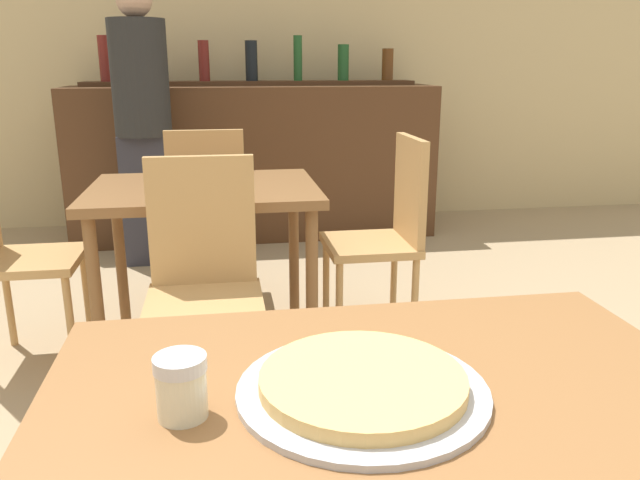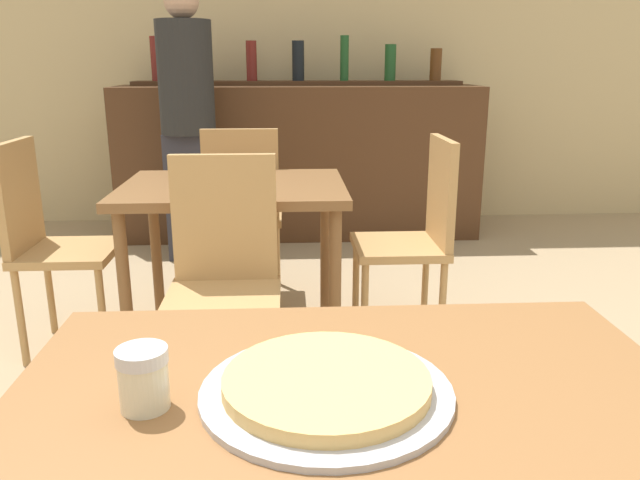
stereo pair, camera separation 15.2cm
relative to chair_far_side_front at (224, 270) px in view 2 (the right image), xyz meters
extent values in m
cube|color=#D1B784|center=(0.33, 2.96, 0.86)|extent=(8.00, 0.05, 2.80)
cube|color=brown|center=(0.33, -1.21, 0.18)|extent=(1.13, 0.73, 0.04)
cylinder|color=brown|center=(0.83, -0.91, -0.19)|extent=(0.05, 0.05, 0.69)
cube|color=brown|center=(0.00, 0.54, 0.19)|extent=(0.96, 0.74, 0.04)
cylinder|color=brown|center=(-0.42, 0.23, -0.18)|extent=(0.05, 0.05, 0.71)
cylinder|color=brown|center=(0.42, 0.23, -0.18)|extent=(0.05, 0.05, 0.71)
cylinder|color=brown|center=(-0.42, 0.84, -0.18)|extent=(0.05, 0.05, 0.71)
cylinder|color=brown|center=(0.42, 0.84, -0.18)|extent=(0.05, 0.05, 0.71)
cube|color=#4C2D19|center=(0.33, 2.46, 0.01)|extent=(2.60, 0.56, 1.09)
cube|color=#4C2D19|center=(0.33, 2.60, 0.57)|extent=(2.39, 0.24, 0.03)
cylinder|color=maroon|center=(-0.69, 2.60, 0.74)|extent=(0.09, 0.09, 0.31)
cylinder|color=#9999A3|center=(-0.35, 2.60, 0.70)|extent=(0.08, 0.08, 0.23)
cylinder|color=maroon|center=(-0.01, 2.60, 0.72)|extent=(0.08, 0.08, 0.28)
cylinder|color=black|center=(0.33, 2.60, 0.72)|extent=(0.09, 0.09, 0.28)
cylinder|color=#1E5123|center=(0.67, 2.60, 0.74)|extent=(0.06, 0.06, 0.32)
cylinder|color=#1E5123|center=(1.01, 2.60, 0.71)|extent=(0.08, 0.08, 0.26)
cylinder|color=#5B3314|center=(1.34, 2.60, 0.70)|extent=(0.09, 0.09, 0.23)
cube|color=tan|center=(0.00, -0.08, -0.09)|extent=(0.40, 0.40, 0.04)
cube|color=tan|center=(0.00, 0.10, 0.17)|extent=(0.38, 0.04, 0.47)
cylinder|color=tan|center=(-0.17, -0.25, -0.32)|extent=(0.03, 0.03, 0.43)
cylinder|color=tan|center=(0.17, -0.25, -0.32)|extent=(0.03, 0.03, 0.43)
cylinder|color=tan|center=(-0.17, 0.09, -0.32)|extent=(0.03, 0.03, 0.43)
cylinder|color=tan|center=(0.17, 0.09, -0.32)|extent=(0.03, 0.03, 0.43)
cube|color=tan|center=(0.00, 1.15, -0.09)|extent=(0.40, 0.40, 0.04)
cube|color=tan|center=(0.00, 0.97, 0.17)|extent=(0.38, 0.04, 0.47)
cylinder|color=tan|center=(0.17, 1.32, -0.32)|extent=(0.03, 0.03, 0.43)
cylinder|color=tan|center=(-0.17, 1.32, -0.32)|extent=(0.03, 0.03, 0.43)
cylinder|color=tan|center=(0.17, 0.98, -0.32)|extent=(0.03, 0.03, 0.43)
cylinder|color=tan|center=(-0.17, 0.98, -0.32)|extent=(0.03, 0.03, 0.43)
cube|color=tan|center=(-0.73, 0.54, -0.09)|extent=(0.40, 0.40, 0.04)
cube|color=tan|center=(-0.91, 0.54, 0.17)|extent=(0.04, 0.38, 0.47)
cylinder|color=tan|center=(-0.56, 0.37, -0.32)|extent=(0.03, 0.03, 0.43)
cylinder|color=tan|center=(-0.56, 0.71, -0.32)|extent=(0.03, 0.03, 0.43)
cylinder|color=tan|center=(-0.90, 0.37, -0.32)|extent=(0.03, 0.03, 0.43)
cylinder|color=tan|center=(-0.90, 0.71, -0.32)|extent=(0.03, 0.03, 0.43)
cube|color=tan|center=(0.73, 0.54, -0.09)|extent=(0.40, 0.40, 0.04)
cube|color=tan|center=(0.91, 0.54, 0.17)|extent=(0.04, 0.38, 0.47)
cylinder|color=tan|center=(0.56, 0.71, -0.32)|extent=(0.03, 0.03, 0.43)
cylinder|color=tan|center=(0.56, 0.37, -0.32)|extent=(0.03, 0.03, 0.43)
cylinder|color=tan|center=(0.90, 0.71, -0.32)|extent=(0.03, 0.03, 0.43)
cylinder|color=tan|center=(0.90, 0.37, -0.32)|extent=(0.03, 0.03, 0.43)
cylinder|color=#B7B7BC|center=(0.29, -1.23, 0.20)|extent=(0.41, 0.41, 0.01)
cylinder|color=#E0B266|center=(0.29, -1.23, 0.22)|extent=(0.34, 0.34, 0.02)
cylinder|color=beige|center=(0.00, -1.25, 0.23)|extent=(0.08, 0.08, 0.08)
cylinder|color=silver|center=(0.00, -1.25, 0.28)|extent=(0.08, 0.08, 0.02)
cube|color=#2D2D38|center=(-0.38, 1.88, -0.13)|extent=(0.32, 0.18, 0.82)
cylinder|color=#262626|center=(-0.38, 1.88, 0.62)|extent=(0.34, 0.34, 0.68)
sphere|color=tan|center=(-0.38, 1.88, 1.07)|extent=(0.21, 0.21, 0.21)
camera|label=1|loc=(0.08, -2.11, 0.71)|focal=35.00mm
camera|label=2|loc=(0.23, -2.13, 0.71)|focal=35.00mm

